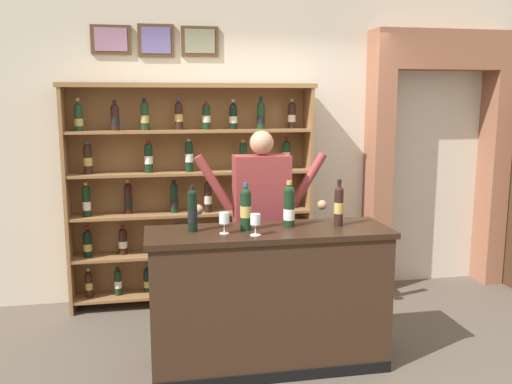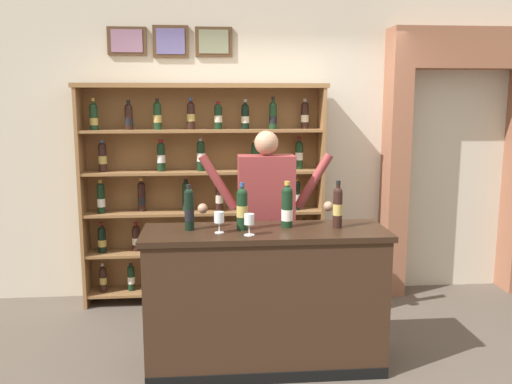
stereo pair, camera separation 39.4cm
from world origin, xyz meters
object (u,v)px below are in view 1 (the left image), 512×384
Objects in this scene: tasting_counter at (269,299)px; shopkeeper at (262,208)px; wine_shelf at (192,190)px; tasting_bottle_brunello at (192,210)px; wine_glass_center at (255,221)px; tasting_bottle_riserva at (339,205)px; tasting_bottle_super_tuscan at (246,208)px; tasting_bottle_bianco at (289,206)px; wine_glass_spare at (224,219)px.

tasting_counter is 0.81m from shopkeeper.
wine_shelf reaches higher than shopkeeper.
tasting_counter is 0.84m from tasting_bottle_brunello.
wine_glass_center is at bearing -25.28° from tasting_bottle_brunello.
shopkeeper is 5.20× the size of tasting_bottle_brunello.
tasting_bottle_brunello is 0.95× the size of tasting_bottle_riserva.
tasting_bottle_super_tuscan reaches higher than tasting_bottle_bianco.
wine_glass_spare is at bearing -85.48° from wine_shelf.
wine_glass_center is at bearing -78.45° from wine_shelf.
wine_glass_spare is at bearing -27.45° from tasting_bottle_brunello.
tasting_bottle_riserva is at bearing 0.25° from tasting_bottle_super_tuscan.
tasting_counter is at bearing -5.13° from tasting_bottle_brunello.
tasting_bottle_riserva is (0.67, 0.00, -0.00)m from tasting_bottle_super_tuscan.
tasting_bottle_super_tuscan is at bearing 25.39° from wine_glass_spare.
tasting_bottle_super_tuscan reaches higher than wine_glass_spare.
tasting_bottle_brunello reaches higher than tasting_counter.
tasting_counter is 0.68m from tasting_bottle_super_tuscan.
wine_shelf is 1.33× the size of tasting_counter.
wine_glass_spare is 1.00× the size of wine_glass_center.
tasting_bottle_super_tuscan is (-0.16, 0.02, 0.66)m from tasting_counter.
tasting_bottle_brunello is at bearing 175.40° from tasting_bottle_super_tuscan.
tasting_bottle_brunello is at bearing 154.72° from wine_glass_center.
tasting_bottle_super_tuscan is 0.17m from wine_glass_center.
wine_glass_spare is (-0.16, -0.08, -0.05)m from tasting_bottle_super_tuscan.
tasting_counter is 5.35× the size of tasting_bottle_brunello.
shopkeeper is 5.04× the size of tasting_bottle_bianco.
tasting_bottle_riserva is (0.35, -0.05, 0.01)m from tasting_bottle_bianco.
tasting_counter is 11.67× the size of wine_glass_spare.
wine_glass_center is at bearing -130.59° from tasting_counter.
wine_shelf is 1.37× the size of shopkeeper.
tasting_bottle_bianco reaches higher than wine_glass_spare.
shopkeeper is 0.65m from tasting_bottle_super_tuscan.
tasting_bottle_bianco is at bearing 14.95° from wine_glass_spare.
wine_shelf reaches higher than tasting_bottle_brunello.
tasting_bottle_bianco is at bearing 1.93° from tasting_bottle_brunello.
tasting_bottle_riserva is at bearing 2.30° from tasting_counter.
shopkeeper is at bearing 43.71° from tasting_bottle_brunello.
tasting_counter is at bearing -96.67° from shopkeeper.
wine_glass_spare and wine_glass_center have the same top height.
tasting_bottle_riserva reaches higher than tasting_bottle_bianco.
tasting_bottle_bianco is (0.68, 0.02, -0.00)m from tasting_bottle_brunello.
tasting_counter is at bearing -177.70° from tasting_bottle_riserva.
tasting_counter is at bearing 49.41° from wine_glass_center.
tasting_bottle_super_tuscan is at bearing -4.60° from tasting_bottle_brunello.
shopkeeper is at bearing 126.58° from tasting_bottle_riserva.
shopkeeper reaches higher than tasting_counter.
wine_glass_spare is (-0.48, -0.13, -0.05)m from tasting_bottle_bianco.
shopkeeper is (0.07, 0.61, 0.53)m from tasting_counter.
wine_glass_center is at bearing -165.61° from tasting_bottle_riserva.
tasting_counter is at bearing -6.34° from tasting_bottle_super_tuscan.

